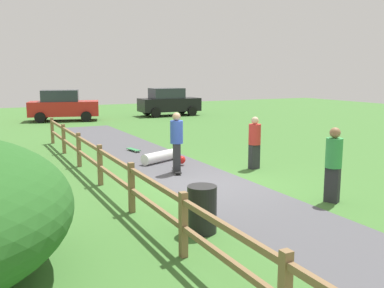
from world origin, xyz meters
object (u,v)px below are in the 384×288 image
object	(u,v)px
trash_bin	(202,209)
bystander_red	(255,140)
skater_fallen	(162,157)
bystander_green	(334,161)
parked_car_red	(63,105)
skater_riding	(177,139)
parked_car_black	(169,102)
skateboard_loose	(133,150)

from	to	relation	value
trash_bin	bystander_red	bearing A→B (deg)	45.18
trash_bin	skater_fallen	xyz separation A→B (m)	(1.83, 6.22, -0.25)
trash_bin	bystander_green	xyz separation A→B (m)	(3.61, 0.31, 0.52)
bystander_red	skater_fallen	bearing A→B (deg)	135.94
parked_car_red	skater_riding	bearing A→B (deg)	-88.84
bystander_green	bystander_red	bearing A→B (deg)	83.40
bystander_red	parked_car_black	size ratio (longest dim) A/B	0.39
bystander_red	parked_car_red	world-z (taller)	parked_car_red
skateboard_loose	bystander_green	size ratio (longest dim) A/B	0.47
bystander_red	parked_car_red	distance (m)	16.90
skater_riding	bystander_green	size ratio (longest dim) A/B	1.03
bystander_red	skateboard_loose	bearing A→B (deg)	118.38
trash_bin	parked_car_red	distance (m)	20.79
trash_bin	parked_car_black	xyz separation A→B (m)	(8.47, 20.74, 0.51)
parked_car_red	bystander_green	bearing A→B (deg)	-83.48
bystander_red	parked_car_black	distance (m)	17.24
parked_car_black	parked_car_red	distance (m)	7.19
parked_car_black	skater_fallen	bearing A→B (deg)	-114.60
parked_car_black	parked_car_red	world-z (taller)	same
skater_riding	skater_fallen	world-z (taller)	skater_riding
skateboard_loose	parked_car_black	size ratio (longest dim) A/B	0.19
skater_fallen	parked_car_black	size ratio (longest dim) A/B	0.37
skater_riding	bystander_green	world-z (taller)	skater_riding
trash_bin	skater_riding	bearing A→B (deg)	70.74
skater_riding	bystander_green	xyz separation A→B (m)	(2.01, -4.28, -0.06)
bystander_red	bystander_green	size ratio (longest dim) A/B	0.93
bystander_green	parked_car_black	world-z (taller)	parked_car_black
trash_bin	bystander_green	size ratio (longest dim) A/B	0.51
skater_fallen	skateboard_loose	distance (m)	2.36
bystander_green	parked_car_red	xyz separation A→B (m)	(-2.34, 20.43, -0.01)
bystander_red	parked_car_black	xyz separation A→B (m)	(4.42, 16.66, 0.06)
skater_fallen	parked_car_black	xyz separation A→B (m)	(6.64, 14.51, 0.76)
bystander_green	parked_car_black	size ratio (longest dim) A/B	0.42
bystander_red	bystander_green	xyz separation A→B (m)	(-0.43, -3.76, 0.07)
skater_fallen	parked_car_red	bearing A→B (deg)	92.17
skater_riding	bystander_red	xyz separation A→B (m)	(2.44, -0.52, -0.13)
bystander_green	trash_bin	bearing A→B (deg)	-175.02
skater_fallen	parked_car_red	world-z (taller)	parked_car_red
skater_riding	parked_car_red	bearing A→B (deg)	91.16
trash_bin	bystander_red	size ratio (longest dim) A/B	0.55
skater_fallen	skateboard_loose	size ratio (longest dim) A/B	1.92
skater_fallen	bystander_red	size ratio (longest dim) A/B	0.96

